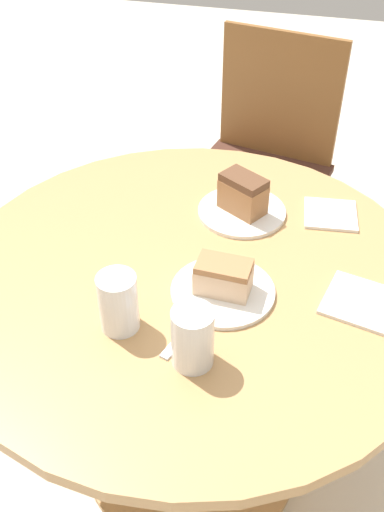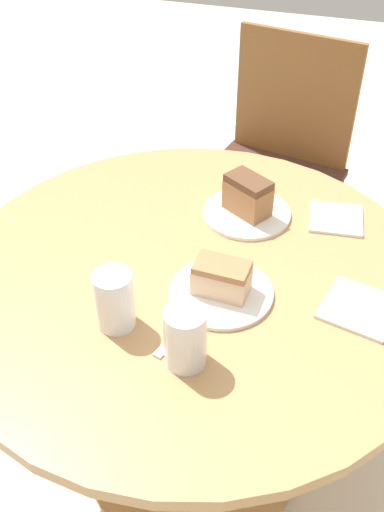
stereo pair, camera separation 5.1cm
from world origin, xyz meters
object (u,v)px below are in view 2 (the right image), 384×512
(plate_far, at_px, (246,213))
(glass_lemonade, at_px, (185,340))
(cake_slice_near, at_px, (222,278))
(glass_water, at_px, (115,302))
(chair, at_px, (276,163))
(plate_near, at_px, (221,292))
(cake_slice_far, at_px, (248,195))

(plate_far, relative_size, glass_lemonade, 1.73)
(cake_slice_near, relative_size, glass_water, 0.93)
(chair, height_order, plate_far, chair)
(plate_near, bearing_deg, chair, 93.14)
(glass_water, bearing_deg, plate_near, 39.04)
(cake_slice_far, height_order, glass_water, glass_water)
(chair, relative_size, cake_slice_near, 7.63)
(plate_near, bearing_deg, cake_slice_far, 93.11)
(cake_slice_far, bearing_deg, plate_far, 0.00)
(plate_far, height_order, cake_slice_near, cake_slice_near)
(plate_far, bearing_deg, glass_lemonade, -89.92)
(chair, xyz_separation_m, glass_lemonade, (0.04, -1.15, 0.29))
(plate_far, xyz_separation_m, glass_lemonade, (0.00, -0.48, 0.05))
(chair, height_order, glass_lemonade, chair)
(glass_lemonade, bearing_deg, cake_slice_near, 85.49)
(glass_lemonade, bearing_deg, plate_far, 90.08)
(cake_slice_near, relative_size, cake_slice_far, 0.91)
(cake_slice_far, height_order, glass_lemonade, glass_lemonade)
(plate_near, xyz_separation_m, glass_lemonade, (-0.02, -0.19, 0.05))
(glass_water, bearing_deg, glass_lemonade, -17.65)
(chair, height_order, glass_water, chair)
(plate_far, bearing_deg, cake_slice_far, 180.00)
(chair, relative_size, plate_near, 4.06)
(chair, height_order, plate_near, chair)
(plate_near, height_order, cake_slice_near, cake_slice_near)
(plate_far, bearing_deg, glass_water, -110.16)
(plate_far, height_order, glass_water, glass_water)
(plate_near, distance_m, plate_far, 0.29)
(cake_slice_far, xyz_separation_m, glass_lemonade, (0.00, -0.48, -0.00))
(cake_slice_near, xyz_separation_m, cake_slice_far, (-0.02, 0.29, 0.01))
(plate_far, bearing_deg, plate_near, -86.89)
(plate_near, distance_m, glass_water, 0.23)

